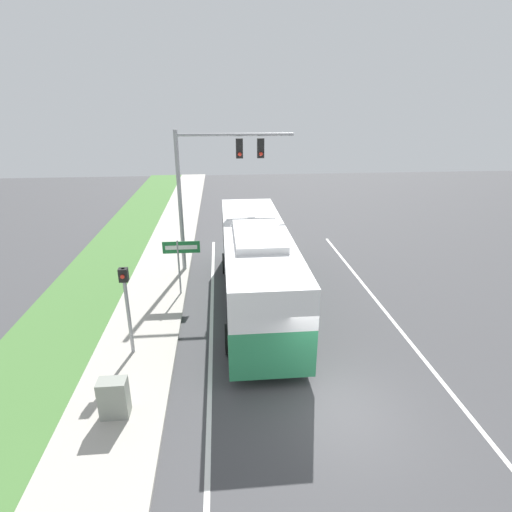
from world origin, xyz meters
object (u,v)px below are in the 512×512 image
at_px(street_sign, 180,255).
at_px(utility_cabinet, 114,398).
at_px(signal_gantry, 212,175).
at_px(bus, 256,262).
at_px(pedestrian_signal, 126,298).

bearing_deg(street_sign, utility_cabinet, -99.33).
bearing_deg(street_sign, signal_gantry, 63.35).
bearing_deg(signal_gantry, street_sign, -116.65).
height_order(bus, street_sign, bus).
distance_m(street_sign, utility_cabinet, 7.64).
distance_m(signal_gantry, street_sign, 4.39).
xyz_separation_m(bus, street_sign, (-3.19, 1.11, -0.04)).
bearing_deg(bus, utility_cabinet, -124.90).
xyz_separation_m(street_sign, utility_cabinet, (-1.22, -7.44, -1.24)).
height_order(bus, utility_cabinet, bus).
relative_size(bus, signal_gantry, 1.61).
relative_size(pedestrian_signal, street_sign, 1.23).
relative_size(pedestrian_signal, utility_cabinet, 2.85).
height_order(bus, signal_gantry, signal_gantry).
xyz_separation_m(pedestrian_signal, utility_cabinet, (0.12, -3.00, -1.50)).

